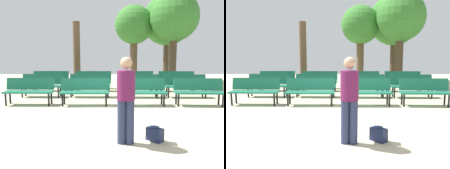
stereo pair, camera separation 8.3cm
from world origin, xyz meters
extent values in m
plane|color=#BCAD8E|center=(0.00, 0.00, 0.00)|extent=(24.00, 24.00, 0.00)
cube|color=#19664C|center=(-2.75, 1.60, 0.43)|extent=(1.61, 0.47, 0.05)
cube|color=#19664C|center=(-2.75, 1.80, 0.68)|extent=(1.60, 0.15, 0.40)
cylinder|color=black|center=(-3.46, 1.45, 0.20)|extent=(0.06, 0.06, 0.40)
cylinder|color=black|center=(-2.06, 1.43, 0.20)|extent=(0.06, 0.06, 0.40)
cylinder|color=black|center=(-3.45, 1.77, 0.20)|extent=(0.06, 0.06, 0.40)
cylinder|color=black|center=(-2.05, 1.75, 0.20)|extent=(0.06, 0.06, 0.40)
cube|color=#19664C|center=(-0.90, 1.51, 0.43)|extent=(1.60, 0.45, 0.05)
cube|color=#19664C|center=(-0.90, 1.71, 0.68)|extent=(1.60, 0.13, 0.40)
cylinder|color=black|center=(-1.60, 1.35, 0.20)|extent=(0.06, 0.06, 0.40)
cylinder|color=black|center=(-0.20, 1.35, 0.20)|extent=(0.06, 0.06, 0.40)
cylinder|color=black|center=(-1.60, 1.67, 0.20)|extent=(0.06, 0.06, 0.40)
cylinder|color=black|center=(-0.20, 1.67, 0.20)|extent=(0.06, 0.06, 0.40)
cube|color=#19664C|center=(0.95, 1.47, 0.43)|extent=(1.60, 0.45, 0.05)
cube|color=#19664C|center=(0.95, 1.67, 0.68)|extent=(1.60, 0.13, 0.40)
cylinder|color=black|center=(0.25, 1.30, 0.20)|extent=(0.06, 0.06, 0.40)
cylinder|color=black|center=(1.65, 1.31, 0.20)|extent=(0.06, 0.06, 0.40)
cylinder|color=black|center=(0.25, 1.62, 0.20)|extent=(0.06, 0.06, 0.40)
cylinder|color=black|center=(1.65, 1.63, 0.20)|extent=(0.06, 0.06, 0.40)
cube|color=#19664C|center=(2.83, 1.43, 0.43)|extent=(1.62, 0.52, 0.05)
cube|color=#19664C|center=(2.84, 1.63, 0.68)|extent=(1.60, 0.20, 0.40)
cylinder|color=black|center=(2.12, 1.30, 0.20)|extent=(0.06, 0.06, 0.40)
cylinder|color=black|center=(3.52, 1.24, 0.20)|extent=(0.06, 0.06, 0.40)
cylinder|color=black|center=(2.13, 1.62, 0.20)|extent=(0.06, 0.06, 0.40)
cylinder|color=black|center=(3.53, 1.56, 0.20)|extent=(0.06, 0.06, 0.40)
cube|color=#19664C|center=(-2.74, 2.93, 0.43)|extent=(1.62, 0.51, 0.05)
cube|color=#19664C|center=(-2.73, 3.13, 0.68)|extent=(1.60, 0.19, 0.40)
cylinder|color=black|center=(-3.44, 2.80, 0.20)|extent=(0.06, 0.06, 0.40)
cylinder|color=black|center=(-2.04, 2.75, 0.20)|extent=(0.06, 0.06, 0.40)
cylinder|color=black|center=(-3.43, 3.12, 0.20)|extent=(0.06, 0.06, 0.40)
cylinder|color=black|center=(-2.03, 3.06, 0.20)|extent=(0.06, 0.06, 0.40)
cube|color=#19664C|center=(-0.86, 2.91, 0.43)|extent=(1.61, 0.49, 0.05)
cube|color=#19664C|center=(-0.85, 3.11, 0.68)|extent=(1.60, 0.17, 0.40)
cylinder|color=black|center=(-1.57, 2.77, 0.20)|extent=(0.06, 0.06, 0.40)
cylinder|color=black|center=(-0.17, 2.72, 0.20)|extent=(0.06, 0.06, 0.40)
cylinder|color=black|center=(-1.56, 3.09, 0.20)|extent=(0.06, 0.06, 0.40)
cylinder|color=black|center=(-0.16, 3.04, 0.20)|extent=(0.06, 0.06, 0.40)
cube|color=#19664C|center=(1.02, 2.83, 0.43)|extent=(1.62, 0.50, 0.05)
cube|color=#19664C|center=(1.02, 3.03, 0.68)|extent=(1.60, 0.18, 0.40)
cylinder|color=black|center=(0.31, 2.69, 0.20)|extent=(0.06, 0.06, 0.40)
cylinder|color=black|center=(1.71, 2.64, 0.20)|extent=(0.06, 0.06, 0.40)
cylinder|color=black|center=(0.32, 3.01, 0.20)|extent=(0.06, 0.06, 0.40)
cylinder|color=black|center=(1.72, 2.96, 0.20)|extent=(0.06, 0.06, 0.40)
cube|color=#19664C|center=(2.84, 2.79, 0.43)|extent=(1.61, 0.48, 0.05)
cube|color=#19664C|center=(2.85, 2.99, 0.68)|extent=(1.60, 0.16, 0.40)
cylinder|color=black|center=(2.14, 2.64, 0.20)|extent=(0.06, 0.06, 0.40)
cylinder|color=black|center=(3.54, 2.61, 0.20)|extent=(0.06, 0.06, 0.40)
cylinder|color=black|center=(2.15, 2.96, 0.20)|extent=(0.06, 0.06, 0.40)
cylinder|color=black|center=(3.55, 2.93, 0.20)|extent=(0.06, 0.06, 0.40)
cube|color=#19664C|center=(-2.75, 4.33, 0.43)|extent=(1.60, 0.45, 0.05)
cube|color=#19664C|center=(-2.75, 4.53, 0.68)|extent=(1.60, 0.13, 0.40)
cylinder|color=black|center=(-3.45, 4.16, 0.20)|extent=(0.06, 0.06, 0.40)
cylinder|color=black|center=(-2.05, 4.17, 0.20)|extent=(0.06, 0.06, 0.40)
cylinder|color=black|center=(-3.45, 4.48, 0.20)|extent=(0.06, 0.06, 0.40)
cylinder|color=black|center=(-2.05, 4.49, 0.20)|extent=(0.06, 0.06, 0.40)
cube|color=#19664C|center=(-0.82, 4.26, 0.43)|extent=(1.61, 0.48, 0.05)
cube|color=#19664C|center=(-0.82, 4.46, 0.68)|extent=(1.60, 0.17, 0.40)
cylinder|color=black|center=(-1.53, 4.12, 0.20)|extent=(0.06, 0.06, 0.40)
cylinder|color=black|center=(-0.13, 4.08, 0.20)|extent=(0.06, 0.06, 0.40)
cylinder|color=black|center=(-1.52, 4.44, 0.20)|extent=(0.06, 0.06, 0.40)
cylinder|color=black|center=(-0.12, 4.40, 0.20)|extent=(0.06, 0.06, 0.40)
cube|color=#19664C|center=(1.08, 4.23, 0.43)|extent=(1.60, 0.45, 0.05)
cube|color=#19664C|center=(1.08, 4.43, 0.68)|extent=(1.60, 0.14, 0.40)
cylinder|color=black|center=(0.38, 4.08, 0.20)|extent=(0.06, 0.06, 0.40)
cylinder|color=black|center=(1.78, 4.06, 0.20)|extent=(0.06, 0.06, 0.40)
cylinder|color=black|center=(0.38, 4.40, 0.20)|extent=(0.06, 0.06, 0.40)
cylinder|color=black|center=(1.78, 4.38, 0.20)|extent=(0.06, 0.06, 0.40)
cube|color=#19664C|center=(2.91, 4.19, 0.43)|extent=(1.61, 0.48, 0.05)
cube|color=#19664C|center=(2.92, 4.39, 0.68)|extent=(1.60, 0.16, 0.40)
cylinder|color=black|center=(2.21, 4.05, 0.20)|extent=(0.06, 0.06, 0.40)
cylinder|color=black|center=(3.61, 4.01, 0.20)|extent=(0.06, 0.06, 0.40)
cylinder|color=black|center=(2.22, 4.37, 0.20)|extent=(0.06, 0.06, 0.40)
cylinder|color=black|center=(3.62, 4.33, 0.20)|extent=(0.06, 0.06, 0.40)
cylinder|color=brown|center=(1.23, 6.89, 1.29)|extent=(0.40, 0.40, 2.57)
sphere|color=#387A2D|center=(1.23, 6.89, 3.20)|extent=(2.10, 2.10, 2.10)
cylinder|color=#4C3A28|center=(3.16, 5.98, 1.38)|extent=(0.37, 0.37, 2.75)
sphere|color=#387A2D|center=(3.16, 5.98, 3.49)|extent=(2.46, 2.46, 2.46)
cylinder|color=brown|center=(-1.71, 5.51, 1.60)|extent=(0.34, 0.34, 3.19)
cylinder|color=#4C3A28|center=(3.33, 8.10, 1.35)|extent=(0.33, 0.33, 2.70)
sphere|color=#387A2D|center=(3.33, 8.10, 3.59)|extent=(2.95, 2.95, 2.95)
cylinder|color=navy|center=(0.30, -1.65, 0.42)|extent=(0.16, 0.16, 0.85)
cylinder|color=navy|center=(0.14, -1.64, 0.42)|extent=(0.16, 0.16, 0.85)
cylinder|color=#601947|center=(0.22, -1.64, 1.12)|extent=(0.37, 0.37, 0.55)
sphere|color=tan|center=(0.22, -1.64, 1.54)|extent=(0.22, 0.22, 0.22)
cube|color=blue|center=(0.25, -1.38, 1.15)|extent=(0.30, 0.20, 0.36)
cube|color=#192347|center=(0.81, -1.52, 0.13)|extent=(0.35, 0.36, 0.26)
torus|color=#192347|center=(0.81, -1.52, 0.28)|extent=(0.16, 0.16, 0.02)
camera|label=1|loc=(-0.07, -5.82, 1.74)|focal=36.59mm
camera|label=2|loc=(0.01, -5.82, 1.74)|focal=36.59mm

